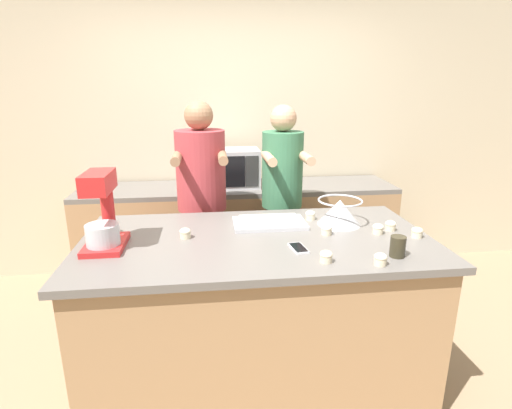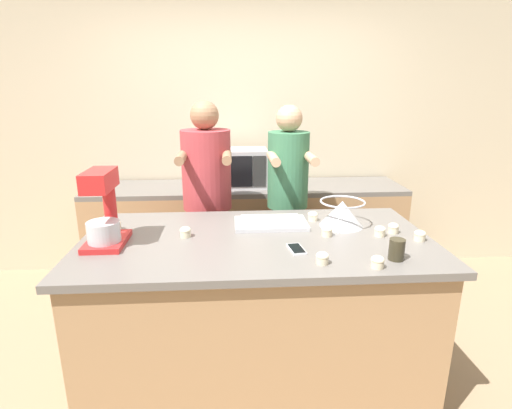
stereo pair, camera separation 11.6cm
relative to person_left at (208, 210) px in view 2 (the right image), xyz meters
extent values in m
plane|color=#937A5B|center=(0.32, -0.79, -0.87)|extent=(16.00, 16.00, 0.00)
cube|color=beige|center=(0.32, 0.94, 0.48)|extent=(10.00, 0.06, 2.70)
cube|color=#A87F56|center=(0.32, -0.79, -0.42)|extent=(1.88, 0.96, 0.91)
cube|color=#66605B|center=(0.32, -0.79, 0.05)|extent=(1.96, 1.02, 0.04)
cube|color=#A87F56|center=(0.32, 0.59, -0.44)|extent=(2.80, 0.60, 0.87)
cube|color=#66605B|center=(0.32, 0.59, 0.02)|extent=(2.80, 0.60, 0.04)
cylinder|color=brown|center=(0.00, 0.00, -0.43)|extent=(0.28, 0.28, 0.89)
cylinder|color=#A8383D|center=(0.00, 0.00, 0.31)|extent=(0.36, 0.36, 0.58)
sphere|color=#936B4C|center=(0.00, 0.00, 0.70)|extent=(0.20, 0.20, 0.20)
cylinder|color=#936B4C|center=(-0.15, -0.17, 0.43)|extent=(0.06, 0.34, 0.06)
cylinder|color=#936B4C|center=(0.15, -0.17, 0.43)|extent=(0.06, 0.34, 0.06)
cylinder|color=#232328|center=(0.60, 0.00, -0.43)|extent=(0.24, 0.24, 0.89)
cylinder|color=#38704C|center=(0.60, 0.00, 0.30)|extent=(0.30, 0.30, 0.56)
sphere|color=tan|center=(0.60, 0.00, 0.67)|extent=(0.19, 0.19, 0.19)
cylinder|color=tan|center=(0.47, -0.17, 0.42)|extent=(0.06, 0.34, 0.06)
cylinder|color=tan|center=(0.73, -0.17, 0.42)|extent=(0.06, 0.34, 0.06)
cube|color=red|center=(-0.50, -0.83, 0.09)|extent=(0.20, 0.30, 0.03)
cylinder|color=red|center=(-0.50, -0.72, 0.24)|extent=(0.07, 0.07, 0.28)
cube|color=red|center=(-0.50, -0.85, 0.43)|extent=(0.13, 0.26, 0.10)
cylinder|color=#BCBCC1|center=(-0.50, -0.87, 0.16)|extent=(0.17, 0.17, 0.11)
cone|color=#BCBCC1|center=(0.85, -0.62, 0.15)|extent=(0.27, 0.27, 0.16)
torus|color=#BCBCC1|center=(0.85, -0.62, 0.23)|extent=(0.27, 0.27, 0.01)
cube|color=#BCBCC1|center=(0.42, -0.59, 0.09)|extent=(0.44, 0.25, 0.02)
cube|color=white|center=(0.42, -0.59, 0.11)|extent=(0.36, 0.20, 0.02)
cube|color=#B7B7BC|center=(0.22, 0.59, 0.20)|extent=(0.55, 0.33, 0.33)
cube|color=black|center=(0.18, 0.42, 0.20)|extent=(0.37, 0.01, 0.26)
cube|color=#2D2D2D|center=(0.42, 0.42, 0.20)|extent=(0.11, 0.01, 0.26)
cube|color=silver|center=(0.51, -0.98, 0.08)|extent=(0.09, 0.15, 0.01)
cube|color=black|center=(0.51, -0.98, 0.09)|extent=(0.08, 0.14, 0.00)
cylinder|color=#332D1E|center=(0.98, -1.13, 0.13)|extent=(0.08, 0.08, 0.11)
cylinder|color=beige|center=(-0.09, -0.75, 0.09)|extent=(0.06, 0.06, 0.03)
ellipsoid|color=beige|center=(-0.09, -0.75, 0.12)|extent=(0.06, 0.06, 0.04)
cylinder|color=beige|center=(1.21, -0.89, 0.09)|extent=(0.06, 0.06, 0.03)
ellipsoid|color=beige|center=(1.21, -0.89, 0.12)|extent=(0.06, 0.06, 0.04)
cylinder|color=beige|center=(0.61, -1.15, 0.09)|extent=(0.06, 0.06, 0.03)
ellipsoid|color=beige|center=(0.61, -1.15, 0.12)|extent=(0.06, 0.06, 0.04)
cylinder|color=beige|center=(1.02, -0.81, 0.09)|extent=(0.06, 0.06, 0.03)
ellipsoid|color=beige|center=(1.02, -0.81, 0.12)|extent=(0.06, 0.06, 0.04)
cylinder|color=beige|center=(0.85, -1.22, 0.09)|extent=(0.06, 0.06, 0.03)
ellipsoid|color=beige|center=(0.85, -1.22, 0.12)|extent=(0.06, 0.06, 0.04)
cylinder|color=beige|center=(0.69, -0.51, 0.09)|extent=(0.06, 0.06, 0.03)
ellipsoid|color=beige|center=(0.69, -0.51, 0.12)|extent=(0.06, 0.06, 0.04)
cylinder|color=beige|center=(1.11, -0.76, 0.09)|extent=(0.06, 0.06, 0.03)
ellipsoid|color=beige|center=(1.11, -0.76, 0.12)|extent=(0.06, 0.06, 0.04)
cylinder|color=beige|center=(-0.51, -0.61, 0.09)|extent=(0.06, 0.06, 0.03)
ellipsoid|color=beige|center=(-0.51, -0.61, 0.12)|extent=(0.06, 0.06, 0.04)
cylinder|color=beige|center=(0.72, -0.79, 0.09)|extent=(0.06, 0.06, 0.03)
ellipsoid|color=beige|center=(0.72, -0.79, 0.12)|extent=(0.06, 0.06, 0.04)
camera|label=1|loc=(0.06, -2.88, 0.89)|focal=28.00mm
camera|label=2|loc=(0.17, -2.89, 0.89)|focal=28.00mm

